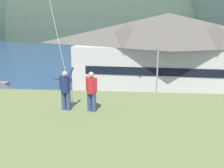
{
  "coord_description": "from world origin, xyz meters",
  "views": [
    {
      "loc": [
        2.36,
        -18.54,
        10.96
      ],
      "look_at": [
        -0.02,
        9.0,
        3.82
      ],
      "focal_mm": 42.35,
      "sensor_mm": 36.0,
      "label": 1
    }
  ],
  "objects_px": {
    "parked_car_mid_row_near": "(70,144)",
    "parked_car_corner_spot": "(135,144)",
    "wharf_dock": "(128,70)",
    "moored_boat_wharfside": "(109,72)",
    "parked_car_lone_by_shed": "(207,119)",
    "person_kite_flyer": "(66,89)",
    "parked_car_front_row_red": "(145,113)",
    "parking_light_pole": "(157,77)",
    "person_companion": "(92,90)",
    "parked_car_front_row_end": "(216,154)",
    "harbor_lodge": "(167,50)",
    "moored_boat_outer_mooring": "(146,68)",
    "parked_car_back_row_right": "(56,114)",
    "storage_shed_waterside": "(140,77)"
  },
  "relations": [
    {
      "from": "parked_car_mid_row_near",
      "to": "parked_car_front_row_red",
      "type": "relative_size",
      "value": 1.02
    },
    {
      "from": "moored_boat_outer_mooring",
      "to": "parking_light_pole",
      "type": "distance_m",
      "value": 23.87
    },
    {
      "from": "wharf_dock",
      "to": "parked_car_mid_row_near",
      "type": "relative_size",
      "value": 3.24
    },
    {
      "from": "parked_car_front_row_red",
      "to": "person_companion",
      "type": "distance_m",
      "value": 17.21
    },
    {
      "from": "parked_car_mid_row_near",
      "to": "parked_car_front_row_red",
      "type": "height_order",
      "value": "same"
    },
    {
      "from": "parked_car_back_row_right",
      "to": "person_companion",
      "type": "distance_m",
      "value": 17.05
    },
    {
      "from": "parked_car_mid_row_near",
      "to": "moored_boat_wharfside",
      "type": "bearing_deg",
      "value": 89.49
    },
    {
      "from": "wharf_dock",
      "to": "person_kite_flyer",
      "type": "relative_size",
      "value": 7.51
    },
    {
      "from": "parked_car_back_row_right",
      "to": "parking_light_pole",
      "type": "distance_m",
      "value": 11.75
    },
    {
      "from": "harbor_lodge",
      "to": "moored_boat_wharfside",
      "type": "bearing_deg",
      "value": 135.97
    },
    {
      "from": "harbor_lodge",
      "to": "storage_shed_waterside",
      "type": "relative_size",
      "value": 5.85
    },
    {
      "from": "moored_boat_outer_mooring",
      "to": "storage_shed_waterside",
      "type": "bearing_deg",
      "value": -95.76
    },
    {
      "from": "moored_boat_wharfside",
      "to": "parked_car_front_row_end",
      "type": "xyz_separation_m",
      "value": [
        10.88,
        -30.43,
        0.34
      ]
    },
    {
      "from": "harbor_lodge",
      "to": "moored_boat_outer_mooring",
      "type": "bearing_deg",
      "value": 100.67
    },
    {
      "from": "parked_car_front_row_red",
      "to": "parking_light_pole",
      "type": "bearing_deg",
      "value": 65.5
    },
    {
      "from": "harbor_lodge",
      "to": "parked_car_lone_by_shed",
      "type": "distance_m",
      "value": 15.31
    },
    {
      "from": "parked_car_mid_row_near",
      "to": "parked_car_back_row_right",
      "type": "height_order",
      "value": "same"
    },
    {
      "from": "parked_car_back_row_right",
      "to": "person_kite_flyer",
      "type": "bearing_deg",
      "value": -70.51
    },
    {
      "from": "parked_car_mid_row_near",
      "to": "parked_car_corner_spot",
      "type": "distance_m",
      "value": 5.16
    },
    {
      "from": "wharf_dock",
      "to": "person_companion",
      "type": "bearing_deg",
      "value": -90.59
    },
    {
      "from": "parked_car_mid_row_near",
      "to": "parking_light_pole",
      "type": "relative_size",
      "value": 0.59
    },
    {
      "from": "parked_car_front_row_red",
      "to": "parked_car_back_row_right",
      "type": "bearing_deg",
      "value": -172.87
    },
    {
      "from": "storage_shed_waterside",
      "to": "person_companion",
      "type": "bearing_deg",
      "value": -95.47
    },
    {
      "from": "parked_car_mid_row_near",
      "to": "parked_car_corner_spot",
      "type": "bearing_deg",
      "value": 4.66
    },
    {
      "from": "wharf_dock",
      "to": "parked_car_front_row_red",
      "type": "bearing_deg",
      "value": -84.36
    },
    {
      "from": "parked_car_lone_by_shed",
      "to": "parking_light_pole",
      "type": "height_order",
      "value": "parking_light_pole"
    },
    {
      "from": "parked_car_lone_by_shed",
      "to": "parking_light_pole",
      "type": "distance_m",
      "value": 6.92
    },
    {
      "from": "storage_shed_waterside",
      "to": "parking_light_pole",
      "type": "xyz_separation_m",
      "value": [
        1.77,
        -8.56,
        1.99
      ]
    },
    {
      "from": "parked_car_mid_row_near",
      "to": "person_kite_flyer",
      "type": "distance_m",
      "value": 10.73
    },
    {
      "from": "storage_shed_waterside",
      "to": "parked_car_mid_row_near",
      "type": "bearing_deg",
      "value": -106.92
    },
    {
      "from": "parked_car_lone_by_shed",
      "to": "parked_car_corner_spot",
      "type": "bearing_deg",
      "value": -139.75
    },
    {
      "from": "moored_boat_wharfside",
      "to": "person_kite_flyer",
      "type": "height_order",
      "value": "person_kite_flyer"
    },
    {
      "from": "person_companion",
      "to": "parked_car_mid_row_near",
      "type": "bearing_deg",
      "value": 111.26
    },
    {
      "from": "parked_car_back_row_right",
      "to": "parked_car_lone_by_shed",
      "type": "bearing_deg",
      "value": 0.73
    },
    {
      "from": "parked_car_mid_row_near",
      "to": "parked_car_front_row_end",
      "type": "height_order",
      "value": "same"
    },
    {
      "from": "wharf_dock",
      "to": "parking_light_pole",
      "type": "height_order",
      "value": "parking_light_pole"
    },
    {
      "from": "parking_light_pole",
      "to": "parked_car_mid_row_near",
      "type": "bearing_deg",
      "value": -126.11
    },
    {
      "from": "parked_car_mid_row_near",
      "to": "parked_car_corner_spot",
      "type": "height_order",
      "value": "same"
    },
    {
      "from": "moored_boat_outer_mooring",
      "to": "parked_car_back_row_right",
      "type": "xyz_separation_m",
      "value": [
        -10.3,
        -27.61,
        0.34
      ]
    },
    {
      "from": "harbor_lodge",
      "to": "parked_car_front_row_end",
      "type": "bearing_deg",
      "value": -86.18
    },
    {
      "from": "storage_shed_waterside",
      "to": "parked_car_mid_row_near",
      "type": "xyz_separation_m",
      "value": [
        -5.73,
        -18.83,
        -1.26
      ]
    },
    {
      "from": "parked_car_corner_spot",
      "to": "person_companion",
      "type": "relative_size",
      "value": 2.49
    },
    {
      "from": "storage_shed_waterside",
      "to": "moored_boat_outer_mooring",
      "type": "distance_m",
      "value": 15.2
    },
    {
      "from": "parked_car_front_row_red",
      "to": "person_companion",
      "type": "xyz_separation_m",
      "value": [
        -3.04,
        -15.5,
        6.82
      ]
    },
    {
      "from": "storage_shed_waterside",
      "to": "harbor_lodge",
      "type": "bearing_deg",
      "value": 25.15
    },
    {
      "from": "parked_car_front_row_end",
      "to": "person_kite_flyer",
      "type": "bearing_deg",
      "value": -140.86
    },
    {
      "from": "wharf_dock",
      "to": "moored_boat_wharfside",
      "type": "distance_m",
      "value": 5.18
    },
    {
      "from": "parked_car_lone_by_shed",
      "to": "person_kite_flyer",
      "type": "bearing_deg",
      "value": -125.33
    },
    {
      "from": "harbor_lodge",
      "to": "parked_car_front_row_red",
      "type": "distance_m",
      "value": 14.63
    },
    {
      "from": "parked_car_front_row_red",
      "to": "moored_boat_outer_mooring",
      "type": "bearing_deg",
      "value": 87.72
    }
  ]
}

